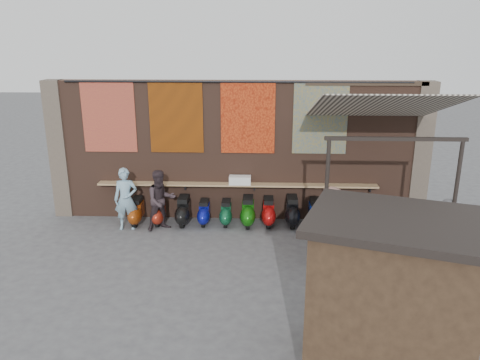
# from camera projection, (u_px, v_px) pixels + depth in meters

# --- Properties ---
(ground) EXTENTS (70.00, 70.00, 0.00)m
(ground) POSITION_uv_depth(u_px,v_px,m) (233.00, 256.00, 11.47)
(ground) COLOR #474749
(ground) RESTS_ON ground
(brick_wall) EXTENTS (10.00, 0.40, 4.00)m
(brick_wall) POSITION_uv_depth(u_px,v_px,m) (237.00, 151.00, 13.46)
(brick_wall) COLOR brown
(brick_wall) RESTS_ON ground
(pier_left) EXTENTS (0.50, 0.50, 4.00)m
(pier_left) POSITION_uv_depth(u_px,v_px,m) (60.00, 149.00, 13.65)
(pier_left) COLOR #4C4238
(pier_left) RESTS_ON ground
(pier_right) EXTENTS (0.50, 0.50, 4.00)m
(pier_right) POSITION_uv_depth(u_px,v_px,m) (420.00, 153.00, 13.27)
(pier_right) COLOR #4C4238
(pier_right) RESTS_ON ground
(eating_counter) EXTENTS (8.00, 0.32, 0.05)m
(eating_counter) POSITION_uv_depth(u_px,v_px,m) (237.00, 185.00, 13.37)
(eating_counter) COLOR #9E7A51
(eating_counter) RESTS_ON brick_wall
(shelf_box) EXTENTS (0.61, 0.30, 0.24)m
(shelf_box) POSITION_uv_depth(u_px,v_px,m) (240.00, 180.00, 13.30)
(shelf_box) COLOR white
(shelf_box) RESTS_ON eating_counter
(tapestry_redgold) EXTENTS (1.50, 0.02, 2.00)m
(tapestry_redgold) POSITION_uv_depth(u_px,v_px,m) (109.00, 117.00, 13.09)
(tapestry_redgold) COLOR maroon
(tapestry_redgold) RESTS_ON brick_wall
(tapestry_sun) EXTENTS (1.50, 0.02, 2.00)m
(tapestry_sun) POSITION_uv_depth(u_px,v_px,m) (176.00, 117.00, 13.02)
(tapestry_sun) COLOR #BD510B
(tapestry_sun) RESTS_ON brick_wall
(tapestry_orange) EXTENTS (1.50, 0.02, 2.00)m
(tapestry_orange) POSITION_uv_depth(u_px,v_px,m) (248.00, 118.00, 12.95)
(tapestry_orange) COLOR #C74418
(tapestry_orange) RESTS_ON brick_wall
(tapestry_multi) EXTENTS (1.50, 0.02, 2.00)m
(tapestry_multi) POSITION_uv_depth(u_px,v_px,m) (320.00, 118.00, 12.88)
(tapestry_multi) COLOR navy
(tapestry_multi) RESTS_ON brick_wall
(hang_rail) EXTENTS (9.50, 0.06, 0.06)m
(hang_rail) POSITION_uv_depth(u_px,v_px,m) (237.00, 82.00, 12.67)
(hang_rail) COLOR black
(hang_rail) RESTS_ON brick_wall
(scooter_stool_0) EXTENTS (0.36, 0.80, 0.76)m
(scooter_stool_0) POSITION_uv_depth(u_px,v_px,m) (137.00, 211.00, 13.32)
(scooter_stool_0) COLOR #89360C
(scooter_stool_0) RESTS_ON ground
(scooter_stool_1) EXTENTS (0.33, 0.74, 0.70)m
(scooter_stool_1) POSITION_uv_depth(u_px,v_px,m) (159.00, 212.00, 13.35)
(scooter_stool_1) COLOR #9F2615
(scooter_stool_1) RESTS_ON ground
(scooter_stool_2) EXTENTS (0.38, 0.85, 0.81)m
(scooter_stool_2) POSITION_uv_depth(u_px,v_px,m) (183.00, 211.00, 13.30)
(scooter_stool_2) COLOR black
(scooter_stool_2) RESTS_ON ground
(scooter_stool_3) EXTENTS (0.33, 0.73, 0.70)m
(scooter_stool_3) POSITION_uv_depth(u_px,v_px,m) (204.00, 213.00, 13.32)
(scooter_stool_3) COLOR #0C128D
(scooter_stool_3) RESTS_ON ground
(scooter_stool_4) EXTENTS (0.33, 0.74, 0.70)m
(scooter_stool_4) POSITION_uv_depth(u_px,v_px,m) (226.00, 213.00, 13.30)
(scooter_stool_4) COLOR #10512F
(scooter_stool_4) RESTS_ON ground
(scooter_stool_5) EXTENTS (0.39, 0.87, 0.82)m
(scooter_stool_5) POSITION_uv_depth(u_px,v_px,m) (248.00, 212.00, 13.21)
(scooter_stool_5) COLOR #125C0D
(scooter_stool_5) RESTS_ON ground
(scooter_stool_6) EXTENTS (0.37, 0.82, 0.78)m
(scooter_stool_6) POSITION_uv_depth(u_px,v_px,m) (268.00, 212.00, 13.25)
(scooter_stool_6) COLOR #A20C0C
(scooter_stool_6) RESTS_ON ground
(scooter_stool_7) EXTENTS (0.39, 0.87, 0.83)m
(scooter_stool_7) POSITION_uv_depth(u_px,v_px,m) (292.00, 212.00, 13.22)
(scooter_stool_7) COLOR black
(scooter_stool_7) RESTS_ON ground
(scooter_stool_8) EXTENTS (0.37, 0.81, 0.77)m
(scooter_stool_8) POSITION_uv_depth(u_px,v_px,m) (315.00, 213.00, 13.18)
(scooter_stool_8) COLOR navy
(scooter_stool_8) RESTS_ON ground
(diner_left) EXTENTS (0.69, 0.50, 1.75)m
(diner_left) POSITION_uv_depth(u_px,v_px,m) (126.00, 199.00, 12.86)
(diner_left) COLOR #83AABE
(diner_left) RESTS_ON ground
(diner_right) EXTENTS (1.04, 0.98, 1.70)m
(diner_right) POSITION_uv_depth(u_px,v_px,m) (161.00, 200.00, 12.83)
(diner_right) COLOR #31262B
(diner_right) RESTS_ON ground
(shopper_navy) EXTENTS (1.17, 0.96, 1.87)m
(shopper_navy) POSITION_uv_depth(u_px,v_px,m) (349.00, 232.00, 10.55)
(shopper_navy) COLOR black
(shopper_navy) RESTS_ON ground
(shopper_grey) EXTENTS (1.23, 1.22, 1.70)m
(shopper_grey) POSITION_uv_depth(u_px,v_px,m) (447.00, 235.00, 10.58)
(shopper_grey) COLOR slate
(shopper_grey) RESTS_ON ground
(shopper_tan) EXTENTS (1.06, 0.94, 1.83)m
(shopper_tan) POSITION_uv_depth(u_px,v_px,m) (331.00, 223.00, 11.07)
(shopper_tan) COLOR #9F7165
(shopper_tan) RESTS_ON ground
(market_stall) EXTENTS (2.75, 2.39, 2.51)m
(market_stall) POSITION_uv_depth(u_px,v_px,m) (391.00, 301.00, 7.18)
(market_stall) COLOR black
(market_stall) RESTS_ON ground
(stall_roof) EXTENTS (3.09, 2.72, 0.12)m
(stall_roof) POSITION_uv_depth(u_px,v_px,m) (400.00, 222.00, 6.79)
(stall_roof) COLOR black
(stall_roof) RESTS_ON market_stall
(stall_sign) EXTENTS (1.15, 0.42, 0.50)m
(stall_sign) POSITION_uv_depth(u_px,v_px,m) (398.00, 244.00, 7.81)
(stall_sign) COLOR gold
(stall_sign) RESTS_ON market_stall
(stall_shelf) EXTENTS (1.85, 0.71, 0.06)m
(stall_shelf) POSITION_uv_depth(u_px,v_px,m) (393.00, 292.00, 8.08)
(stall_shelf) COLOR #473321
(stall_shelf) RESTS_ON market_stall
(awning_canvas) EXTENTS (3.20, 3.28, 0.97)m
(awning_canvas) POSITION_uv_depth(u_px,v_px,m) (380.00, 107.00, 11.16)
(awning_canvas) COLOR beige
(awning_canvas) RESTS_ON brick_wall
(awning_ledger) EXTENTS (3.30, 0.08, 0.12)m
(awning_ledger) POSITION_uv_depth(u_px,v_px,m) (367.00, 83.00, 12.57)
(awning_ledger) COLOR #33261C
(awning_ledger) RESTS_ON brick_wall
(awning_header) EXTENTS (3.00, 0.08, 0.08)m
(awning_header) POSITION_uv_depth(u_px,v_px,m) (396.00, 139.00, 9.87)
(awning_header) COLOR black
(awning_header) RESTS_ON awning_post_left
(awning_post_left) EXTENTS (0.09, 0.09, 3.10)m
(awning_post_left) POSITION_uv_depth(u_px,v_px,m) (326.00, 206.00, 10.36)
(awning_post_left) COLOR black
(awning_post_left) RESTS_ON ground
(awning_post_right) EXTENTS (0.09, 0.09, 3.10)m
(awning_post_right) POSITION_uv_depth(u_px,v_px,m) (454.00, 208.00, 10.26)
(awning_post_right) COLOR black
(awning_post_right) RESTS_ON ground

